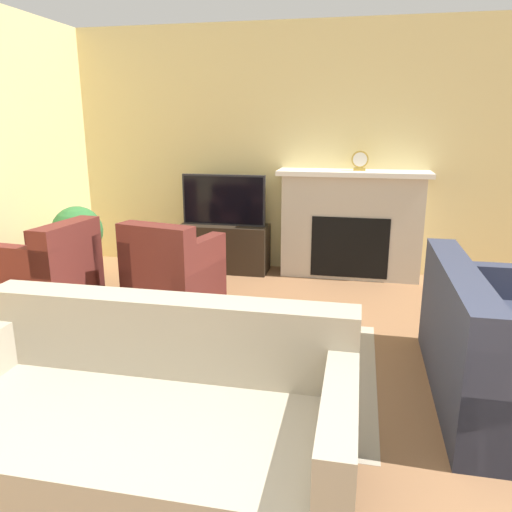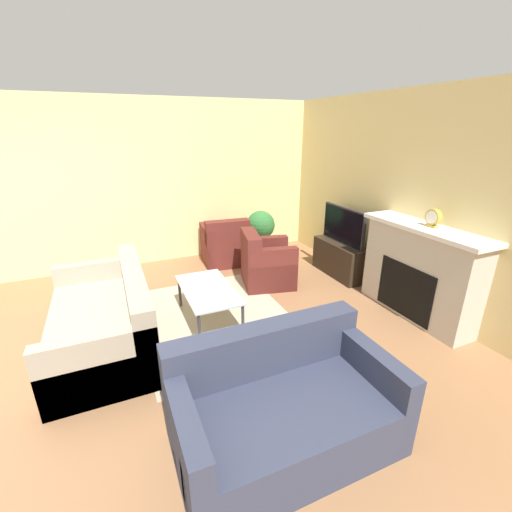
# 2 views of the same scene
# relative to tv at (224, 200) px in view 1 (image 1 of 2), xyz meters

# --- Properties ---
(wall_back) EXTENTS (7.82, 0.06, 2.70)m
(wall_back) POSITION_rel_tv_xyz_m (0.61, 0.31, 0.53)
(wall_back) COLOR beige
(wall_back) RESTS_ON ground_plane
(area_rug) EXTENTS (2.28, 1.78, 0.00)m
(area_rug) POSITION_rel_tv_xyz_m (0.52, -2.25, -0.82)
(area_rug) COLOR #B7A88E
(area_rug) RESTS_ON ground_plane
(fireplace) EXTENTS (1.60, 0.44, 1.16)m
(fireplace) POSITION_rel_tv_xyz_m (1.41, 0.08, -0.21)
(fireplace) COLOR #BCB2A3
(fireplace) RESTS_ON ground_plane
(tv_stand) EXTENTS (1.00, 0.39, 0.53)m
(tv_stand) POSITION_rel_tv_xyz_m (0.00, 0.00, -0.55)
(tv_stand) COLOR #2D2319
(tv_stand) RESTS_ON ground_plane
(tv) EXTENTS (0.94, 0.06, 0.57)m
(tv) POSITION_rel_tv_xyz_m (0.00, 0.00, 0.00)
(tv) COLOR #232328
(tv) RESTS_ON tv_stand
(couch_sectional) EXTENTS (1.91, 0.97, 0.82)m
(couch_sectional) POSITION_rel_tv_xyz_m (0.56, -3.48, -0.53)
(couch_sectional) COLOR #9E937F
(couch_sectional) RESTS_ON ground_plane
(couch_loveseat) EXTENTS (0.92, 1.59, 0.82)m
(couch_loveseat) POSITION_rel_tv_xyz_m (2.41, -2.32, -0.53)
(couch_loveseat) COLOR #33384C
(couch_loveseat) RESTS_ON ground_plane
(armchair_by_window) EXTENTS (0.83, 0.79, 0.82)m
(armchair_by_window) POSITION_rel_tv_xyz_m (-1.24, -1.52, -0.51)
(armchair_by_window) COLOR #5B231E
(armchair_by_window) RESTS_ON ground_plane
(armchair_accent) EXTENTS (0.83, 0.86, 0.82)m
(armchair_accent) POSITION_rel_tv_xyz_m (-0.15, -1.25, -0.51)
(armchair_accent) COLOR #5B231E
(armchair_accent) RESTS_ON ground_plane
(coffee_table) EXTENTS (1.08, 0.58, 0.43)m
(coffee_table) POSITION_rel_tv_xyz_m (0.52, -2.33, -0.43)
(coffee_table) COLOR #333338
(coffee_table) RESTS_ON ground_plane
(potted_plant) EXTENTS (0.51, 0.51, 0.83)m
(potted_plant) POSITION_rel_tv_xyz_m (-1.36, -0.79, -0.28)
(potted_plant) COLOR #47474C
(potted_plant) RESTS_ON ground_plane
(mantel_clock) EXTENTS (0.18, 0.07, 0.21)m
(mantel_clock) POSITION_rel_tv_xyz_m (1.47, 0.09, 0.45)
(mantel_clock) COLOR #B79338
(mantel_clock) RESTS_ON fireplace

